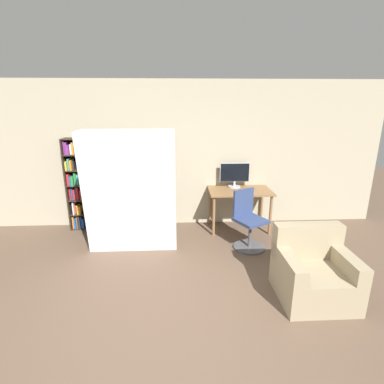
# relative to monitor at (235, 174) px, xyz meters

# --- Properties ---
(ground_plane) EXTENTS (16.00, 16.00, 0.00)m
(ground_plane) POSITION_rel_monitor_xyz_m (-1.20, -2.92, -1.01)
(ground_plane) COLOR brown
(wall_back) EXTENTS (8.00, 0.06, 2.70)m
(wall_back) POSITION_rel_monitor_xyz_m (-1.20, 0.16, 0.34)
(wall_back) COLOR tan
(wall_back) RESTS_ON ground
(desk) EXTENTS (1.14, 0.69, 0.76)m
(desk) POSITION_rel_monitor_xyz_m (0.07, -0.21, -0.36)
(desk) COLOR brown
(desk) RESTS_ON ground
(monitor) EXTENTS (0.56, 0.23, 0.46)m
(monitor) POSITION_rel_monitor_xyz_m (0.00, 0.00, 0.00)
(monitor) COLOR #B7B7BC
(monitor) RESTS_ON desk
(office_chair) EXTENTS (0.60, 0.60, 0.96)m
(office_chair) POSITION_rel_monitor_xyz_m (0.06, -0.96, -0.62)
(office_chair) COLOR #4C4C51
(office_chair) RESTS_ON ground
(bookshelf) EXTENTS (0.72, 0.29, 1.70)m
(bookshelf) POSITION_rel_monitor_xyz_m (-2.81, 0.02, -0.20)
(bookshelf) COLOR #2D2319
(bookshelf) RESTS_ON ground
(mattress_near) EXTENTS (1.39, 0.40, 1.93)m
(mattress_near) POSITION_rel_monitor_xyz_m (-1.80, -1.03, -0.05)
(mattress_near) COLOR silver
(mattress_near) RESTS_ON ground
(mattress_far) EXTENTS (1.39, 0.26, 1.92)m
(mattress_far) POSITION_rel_monitor_xyz_m (-1.80, -0.86, -0.05)
(mattress_far) COLOR silver
(mattress_far) RESTS_ON ground
(armchair) EXTENTS (0.85, 0.80, 0.85)m
(armchair) POSITION_rel_monitor_xyz_m (0.56, -2.28, -0.69)
(armchair) COLOR gray
(armchair) RESTS_ON ground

